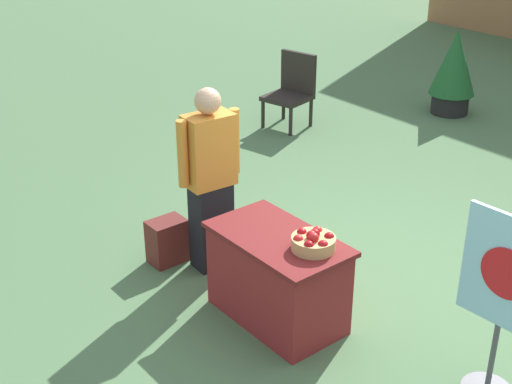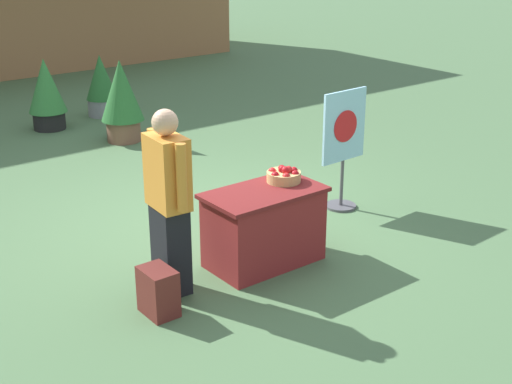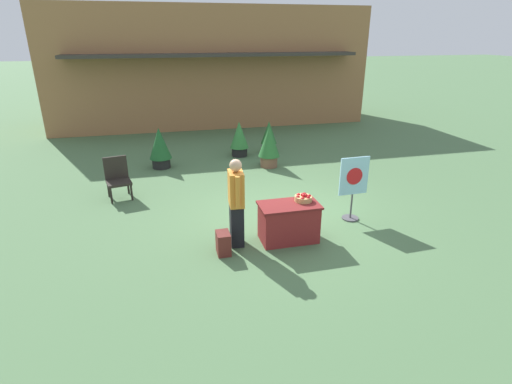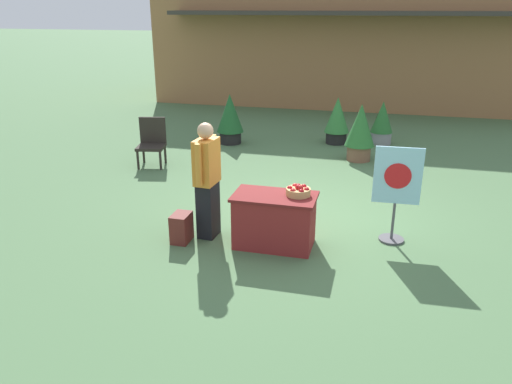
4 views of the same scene
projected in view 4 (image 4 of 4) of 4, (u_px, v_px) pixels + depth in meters
name	position (u px, v px, depth m)	size (l,w,h in m)	color
ground_plane	(294.00, 217.00, 8.01)	(120.00, 120.00, 0.00)	#4C7047
storefront_building	(355.00, 30.00, 17.00)	(13.22, 4.90, 4.83)	#9E6B42
display_table	(274.00, 220.00, 6.95)	(1.15, 0.65, 0.76)	maroon
apple_basket	(298.00, 191.00, 6.80)	(0.34, 0.34, 0.16)	tan
person_visitor	(207.00, 180.00, 7.08)	(0.29, 0.61, 1.69)	black
backpack	(181.00, 228.00, 7.13)	(0.24, 0.34, 0.42)	maroon
poster_board	(396.00, 190.00, 6.95)	(0.65, 0.36, 1.39)	#4C4C51
patio_chair	(152.00, 140.00, 10.49)	(0.65, 0.65, 1.00)	#28231E
potted_plant_near_right	(230.00, 117.00, 12.13)	(0.65, 0.65, 1.21)	black
potted_plant_near_left	(360.00, 130.00, 10.76)	(0.64, 0.64, 1.24)	brown
potted_plant_far_left	(337.00, 119.00, 12.14)	(0.60, 0.60, 1.14)	black
potted_plant_far_right	(382.00, 122.00, 12.13)	(0.53, 0.53, 1.05)	gray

